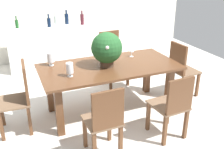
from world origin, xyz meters
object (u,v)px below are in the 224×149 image
object	(u,v)px
chair_near_left	(105,120)
crystal_vase_center_near	(70,68)
wine_glass	(132,50)
wine_bottle_clear	(17,24)
chair_far_right	(112,55)
crystal_vase_left	(51,58)
flower_centerpiece	(107,48)
wine_bottle_green	(49,22)
chair_near_right	(173,105)
wine_bottle_amber	(67,19)
dining_table	(110,73)
chair_foot_end	(181,67)
wine_bottle_dark	(82,19)
chair_head_end	(20,95)
kitchen_counter	(50,47)
wine_bottle_tall	(56,20)

from	to	relation	value
chair_near_left	crystal_vase_center_near	size ratio (longest dim) A/B	4.77
wine_glass	wine_bottle_clear	world-z (taller)	wine_bottle_clear
chair_far_right	crystal_vase_left	xyz separation A→B (m)	(-1.27, -0.66, 0.34)
flower_centerpiece	wine_bottle_green	xyz separation A→B (m)	(-0.43, 2.26, -0.01)
chair_near_right	wine_bottle_amber	world-z (taller)	wine_bottle_amber
crystal_vase_center_near	wine_bottle_clear	size ratio (longest dim) A/B	0.78
chair_near_left	wine_bottle_amber	xyz separation A→B (m)	(0.41, 3.37, 0.53)
flower_centerpiece	dining_table	bearing A→B (deg)	7.59
chair_foot_end	chair_near_right	bearing A→B (deg)	135.56
wine_bottle_green	wine_bottle_dark	distance (m)	0.72
chair_head_end	wine_glass	size ratio (longest dim) A/B	6.56
chair_far_right	wine_glass	distance (m)	0.83
wine_bottle_clear	wine_bottle_green	xyz separation A→B (m)	(0.64, -0.16, 0.01)
flower_centerpiece	wine_glass	world-z (taller)	flower_centerpiece
chair_near_left	flower_centerpiece	bearing A→B (deg)	-114.48
chair_head_end	flower_centerpiece	bearing A→B (deg)	92.68
chair_far_right	wine_bottle_dark	world-z (taller)	wine_bottle_dark
chair_far_right	kitchen_counter	bearing A→B (deg)	121.06
chair_near_right	wine_bottle_green	distance (m)	3.42
wine_bottle_clear	wine_bottle_tall	size ratio (longest dim) A/B	0.98
chair_near_right	crystal_vase_center_near	bearing A→B (deg)	-39.85
dining_table	wine_glass	size ratio (longest dim) A/B	13.88
chair_foot_end	chair_near_right	world-z (taller)	chair_foot_end
wine_bottle_amber	kitchen_counter	bearing A→B (deg)	-171.23
chair_head_end	crystal_vase_left	world-z (taller)	chair_head_end
crystal_vase_left	chair_head_end	bearing A→B (deg)	-145.62
chair_foot_end	crystal_vase_center_near	size ratio (longest dim) A/B	4.94
chair_head_end	wine_bottle_amber	size ratio (longest dim) A/B	3.13
chair_head_end	chair_far_right	xyz separation A→B (m)	(1.78, 1.01, 0.00)
chair_far_right	wine_bottle_tall	size ratio (longest dim) A/B	3.89
wine_bottle_green	wine_bottle_tall	distance (m)	0.24
dining_table	chair_near_right	size ratio (longest dim) A/B	2.26
chair_near_left	chair_head_end	bearing A→B (deg)	-50.14
flower_centerpiece	wine_bottle_tall	size ratio (longest dim) A/B	2.01
chair_head_end	chair_near_right	xyz separation A→B (m)	(1.79, -0.99, -0.03)
crystal_vase_left	wine_bottle_dark	world-z (taller)	wine_bottle_dark
chair_head_end	kitchen_counter	size ratio (longest dim) A/B	0.55
crystal_vase_left	wine_glass	distance (m)	1.31
wine_glass	kitchen_counter	size ratio (longest dim) A/B	0.08
chair_foot_end	chair_near_left	size ratio (longest dim) A/B	1.04
chair_foot_end	kitchen_counter	xyz separation A→B (m)	(-1.82, 2.32, -0.07)
chair_head_end	crystal_vase_left	distance (m)	0.71
flower_centerpiece	wine_bottle_dark	bearing A→B (deg)	82.47
chair_head_end	flower_centerpiece	distance (m)	1.37
wine_bottle_tall	wine_bottle_amber	size ratio (longest dim) A/B	0.82
wine_bottle_tall	wine_bottle_green	bearing A→B (deg)	-138.71
crystal_vase_left	flower_centerpiece	bearing A→B (deg)	-24.80
chair_far_right	chair_near_left	distance (m)	2.19
wine_glass	wine_bottle_clear	size ratio (longest dim) A/B	0.59
chair_near_left	kitchen_counter	xyz separation A→B (m)	(-0.03, 3.30, -0.06)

